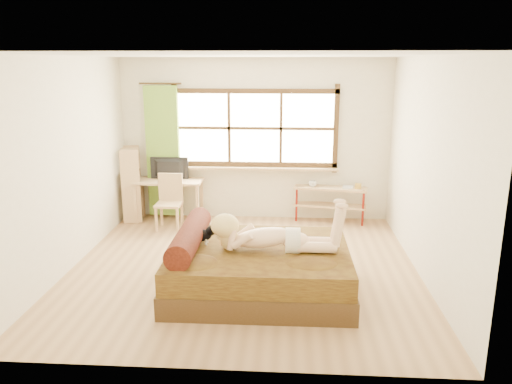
# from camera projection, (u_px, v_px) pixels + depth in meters

# --- Properties ---
(floor) EXTENTS (4.50, 4.50, 0.00)m
(floor) POSITION_uv_depth(u_px,v_px,m) (244.00, 268.00, 6.55)
(floor) COLOR #9E754C
(floor) RESTS_ON ground
(ceiling) EXTENTS (4.50, 4.50, 0.00)m
(ceiling) POSITION_uv_depth(u_px,v_px,m) (242.00, 55.00, 5.87)
(ceiling) COLOR white
(ceiling) RESTS_ON wall_back
(wall_back) EXTENTS (4.50, 0.00, 4.50)m
(wall_back) POSITION_uv_depth(u_px,v_px,m) (255.00, 140.00, 8.38)
(wall_back) COLOR silver
(wall_back) RESTS_ON floor
(wall_front) EXTENTS (4.50, 0.00, 4.50)m
(wall_front) POSITION_uv_depth(u_px,v_px,m) (218.00, 224.00, 4.04)
(wall_front) COLOR silver
(wall_front) RESTS_ON floor
(wall_left) EXTENTS (0.00, 4.50, 4.50)m
(wall_left) POSITION_uv_depth(u_px,v_px,m) (67.00, 165.00, 6.35)
(wall_left) COLOR silver
(wall_left) RESTS_ON floor
(wall_right) EXTENTS (0.00, 4.50, 4.50)m
(wall_right) POSITION_uv_depth(u_px,v_px,m) (427.00, 170.00, 6.07)
(wall_right) COLOR silver
(wall_right) RESTS_ON floor
(window) EXTENTS (2.80, 0.16, 1.46)m
(window) POSITION_uv_depth(u_px,v_px,m) (255.00, 131.00, 8.31)
(window) COLOR #FFEDBF
(window) RESTS_ON wall_back
(curtain) EXTENTS (0.55, 0.10, 2.20)m
(curtain) POSITION_uv_depth(u_px,v_px,m) (163.00, 152.00, 8.41)
(curtain) COLOR olive
(curtain) RESTS_ON wall_back
(bed) EXTENTS (2.11, 1.69, 0.80)m
(bed) POSITION_uv_depth(u_px,v_px,m) (255.00, 267.00, 5.86)
(bed) COLOR #33240F
(bed) RESTS_ON floor
(woman) EXTENTS (1.47, 0.43, 0.63)m
(woman) POSITION_uv_depth(u_px,v_px,m) (273.00, 224.00, 5.66)
(woman) COLOR beige
(woman) RESTS_ON bed
(kitten) EXTENTS (0.32, 0.13, 0.25)m
(kitten) POSITION_uv_depth(u_px,v_px,m) (200.00, 234.00, 5.91)
(kitten) COLOR black
(kitten) RESTS_ON bed
(desk) EXTENTS (1.13, 0.52, 0.71)m
(desk) POSITION_uv_depth(u_px,v_px,m) (169.00, 185.00, 8.37)
(desk) COLOR tan
(desk) RESTS_ON floor
(monitor) EXTENTS (0.64, 0.08, 0.37)m
(monitor) POSITION_uv_depth(u_px,v_px,m) (169.00, 169.00, 8.35)
(monitor) COLOR black
(monitor) RESTS_ON desk
(chair) EXTENTS (0.39, 0.39, 0.88)m
(chair) POSITION_uv_depth(u_px,v_px,m) (170.00, 198.00, 8.04)
(chair) COLOR tan
(chair) RESTS_ON floor
(pipe_shelf) EXTENTS (1.23, 0.50, 0.68)m
(pipe_shelf) POSITION_uv_depth(u_px,v_px,m) (331.00, 196.00, 8.35)
(pipe_shelf) COLOR tan
(pipe_shelf) RESTS_ON floor
(cup) EXTENTS (0.15, 0.15, 0.10)m
(cup) POSITION_uv_depth(u_px,v_px,m) (313.00, 184.00, 8.32)
(cup) COLOR gray
(cup) RESTS_ON pipe_shelf
(book) EXTENTS (0.21, 0.26, 0.02)m
(book) POSITION_uv_depth(u_px,v_px,m) (343.00, 187.00, 8.30)
(book) COLOR gray
(book) RESTS_ON pipe_shelf
(bookshelf) EXTENTS (0.43, 0.59, 1.23)m
(bookshelf) POSITION_uv_depth(u_px,v_px,m) (132.00, 184.00, 8.43)
(bookshelf) COLOR tan
(bookshelf) RESTS_ON floor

